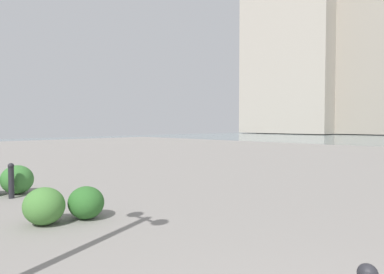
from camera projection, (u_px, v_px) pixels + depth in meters
building_annex at (372, 33)px, 60.99m from camera, size 10.03×14.57×37.47m
building_highrise at (296, 35)px, 66.52m from camera, size 17.92×14.09×41.65m
bollard_mid at (11, 180)px, 7.30m from camera, size 0.13×0.13×0.79m
shrub_low at (86, 203)px, 5.73m from camera, size 0.67×0.60×0.57m
shrub_round at (44, 206)px, 5.40m from camera, size 0.72×0.65×0.61m
shrub_wide at (17, 180)px, 7.80m from camera, size 0.80×0.72×0.68m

